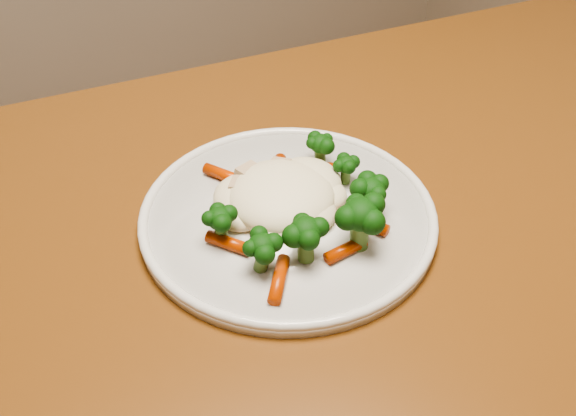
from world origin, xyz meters
name	(u,v)px	position (x,y,z in m)	size (l,w,h in m)	color
dining_table	(369,315)	(0.33, 0.10, 0.65)	(1.22, 0.87, 0.75)	brown
plate	(288,219)	(0.27, 0.16, 0.76)	(0.29, 0.29, 0.01)	white
meal	(297,200)	(0.27, 0.15, 0.78)	(0.18, 0.20, 0.05)	#FEF3CB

